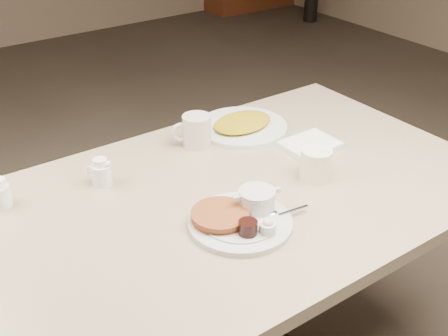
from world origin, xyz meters
TOP-DOWN VIEW (x-y plane):
  - diner_table at (0.00, 0.00)m, footprint 1.50×0.90m
  - main_plate at (-0.06, -0.13)m, footprint 0.34×0.32m
  - coffee_mug_near at (0.25, -0.08)m, footprint 0.13×0.11m
  - napkin at (0.36, 0.07)m, footprint 0.17×0.13m
  - coffee_mug_far at (0.08, 0.29)m, footprint 0.14×0.12m
  - creamer_right at (-0.26, 0.24)m, footprint 0.07×0.08m
  - hash_plate at (0.27, 0.29)m, footprint 0.34×0.34m

SIDE VIEW (x-z plane):
  - diner_table at x=0.00m, z-range 0.21..0.96m
  - napkin at x=0.36m, z-range 0.75..0.77m
  - hash_plate at x=0.27m, z-range 0.75..0.78m
  - main_plate at x=-0.06m, z-range 0.74..0.81m
  - creamer_right at x=-0.26m, z-range 0.75..0.83m
  - coffee_mug_near at x=0.25m, z-range 0.75..0.84m
  - coffee_mug_far at x=0.08m, z-range 0.75..0.85m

